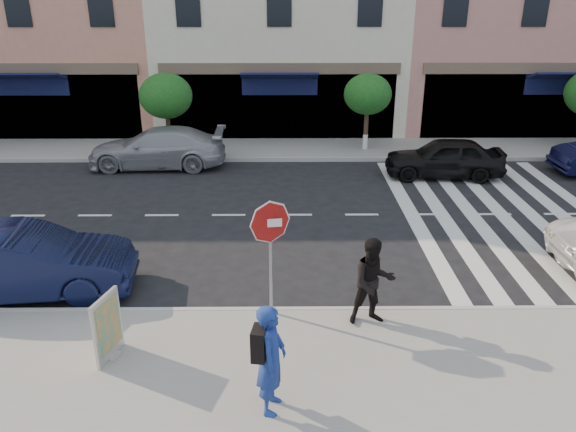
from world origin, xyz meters
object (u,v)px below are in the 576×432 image
object	(u,v)px
walker	(373,282)
car_far_mid	(444,158)
photographer	(271,359)
car_far_left	(157,148)
poster_board	(108,328)
stop_sign	(270,233)
car_near_mid	(23,263)

from	to	relation	value
walker	car_far_mid	size ratio (longest dim) A/B	0.44
photographer	car_far_mid	size ratio (longest dim) A/B	0.45
walker	car_far_left	distance (m)	12.66
car_far_mid	poster_board	bearing A→B (deg)	-35.72
walker	stop_sign	bearing A→B (deg)	161.28
stop_sign	car_near_mid	world-z (taller)	stop_sign
photographer	car_near_mid	bearing A→B (deg)	63.62
stop_sign	walker	bearing A→B (deg)	-16.62
photographer	walker	size ratio (longest dim) A/B	1.03
stop_sign	car_far_mid	bearing A→B (deg)	50.00
stop_sign	car_far_left	size ratio (longest dim) A/B	0.49
poster_board	car_far_left	xyz separation A→B (m)	(-1.61, 11.99, -0.02)
photographer	poster_board	size ratio (longest dim) A/B	1.49
stop_sign	car_near_mid	xyz separation A→B (m)	(-5.44, 1.09, -1.17)
stop_sign	poster_board	bearing A→B (deg)	-160.53
poster_board	car_near_mid	distance (m)	3.61
car_near_mid	walker	bearing A→B (deg)	-106.79
stop_sign	car_far_mid	xyz separation A→B (m)	(5.98, 9.27, -1.24)
stop_sign	walker	size ratio (longest dim) A/B	1.37
poster_board	car_near_mid	xyz separation A→B (m)	(-2.57, 2.52, 0.02)
poster_board	car_near_mid	world-z (taller)	car_near_mid
car_near_mid	stop_sign	bearing A→B (deg)	-107.29
walker	car_near_mid	xyz separation A→B (m)	(-7.44, 1.42, -0.28)
car_far_mid	car_near_mid	bearing A→B (deg)	-50.54
photographer	car_far_mid	xyz separation A→B (m)	(5.91, 12.05, -0.38)
photographer	car_far_left	world-z (taller)	photographer
car_near_mid	car_far_mid	xyz separation A→B (m)	(11.42, 8.18, -0.07)
photographer	car_far_mid	world-z (taller)	photographer
car_far_mid	stop_sign	bearing A→B (deg)	-28.99
poster_board	car_far_left	bearing A→B (deg)	113.43
walker	car_far_mid	bearing A→B (deg)	58.19
photographer	car_far_mid	bearing A→B (deg)	-17.44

